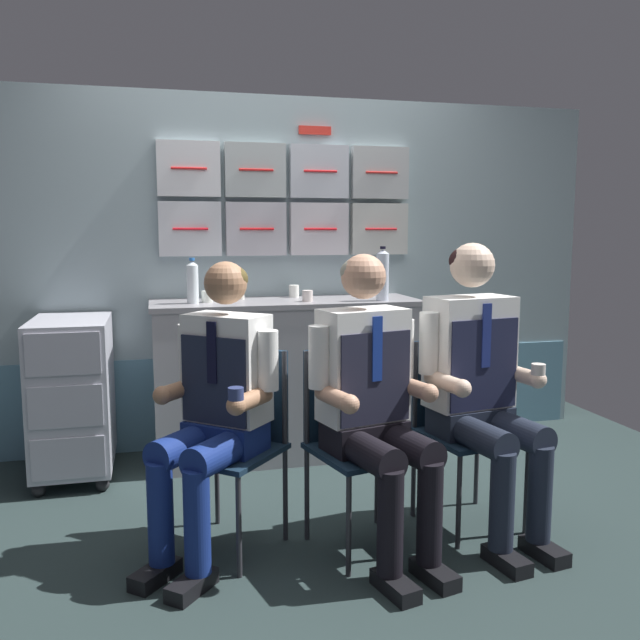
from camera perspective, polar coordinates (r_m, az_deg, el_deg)
ground at (r=3.17m, az=0.72°, el=-17.77°), size 4.80×4.80×0.04m
galley_bulkhead at (r=4.22m, az=-3.88°, el=4.07°), size 4.20×0.14×2.15m
galley_counter at (r=4.03m, az=-2.85°, el=-4.91°), size 1.57×0.53×0.93m
service_trolley at (r=3.90m, az=-20.21°, el=-5.79°), size 0.40×0.65×0.87m
folding_chair_left at (r=2.93m, az=-6.92°, el=-8.86°), size 0.56×0.56×0.83m
crew_member_left at (r=2.76m, az=-8.85°, el=-6.69°), size 0.61×0.63×1.22m
folding_chair_center at (r=2.92m, az=2.81°, el=-8.88°), size 0.48×0.48×0.83m
crew_member_center at (r=2.74m, az=4.54°, el=-6.28°), size 0.51×0.66×1.25m
folding_chair_right at (r=3.20m, az=11.60°, el=-7.56°), size 0.46×0.46×0.83m
crew_member_right at (r=3.03m, az=13.43°, el=-4.59°), size 0.52×0.67×1.29m
water_bottle_clear at (r=3.83m, az=-10.76°, el=3.19°), size 0.07×0.07×0.26m
water_bottle_tall at (r=3.93m, az=5.32°, el=3.83°), size 0.07×0.07×0.32m
coffee_cup_spare at (r=4.02m, az=-6.83°, el=2.21°), size 0.06×0.06×0.06m
paper_cup_blue at (r=4.13m, az=-2.22°, el=2.50°), size 0.06×0.06×0.07m
coffee_cup_white at (r=3.87m, az=-1.07°, el=2.09°), size 0.06×0.06×0.06m
paper_cup_tan at (r=3.88m, az=-9.55°, el=2.00°), size 0.06×0.06×0.07m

